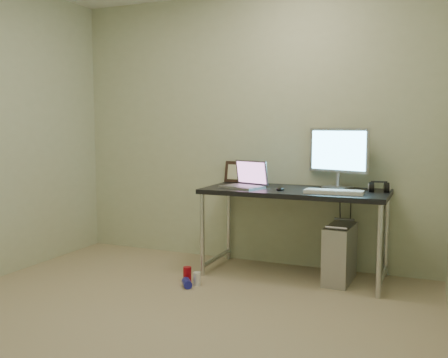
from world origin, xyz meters
TOP-DOWN VIEW (x-y plane):
  - floor at (0.00, 0.00)m, footprint 3.50×3.50m
  - wall_back at (0.00, 1.75)m, footprint 3.50×0.02m
  - desk at (0.55, 1.41)m, footprint 1.53×0.67m
  - tower_computer at (0.94, 1.41)m, footprint 0.22×0.46m
  - cable_a at (0.89, 1.70)m, footprint 0.01×0.16m
  - cable_b at (0.98, 1.68)m, footprint 0.02×0.11m
  - can_red at (-0.22, 0.92)m, footprint 0.08×0.08m
  - can_white at (-0.10, 0.86)m, footprint 0.07×0.07m
  - can_blue at (-0.15, 0.79)m, footprint 0.13×0.14m
  - laptop at (0.12, 1.38)m, footprint 0.40×0.36m
  - monitor at (0.87, 1.63)m, footprint 0.53×0.22m
  - keyboard at (0.90, 1.27)m, footprint 0.46×0.18m
  - mouse_right at (1.10, 1.27)m, footprint 0.07×0.11m
  - mouse_left at (0.45, 1.31)m, footprint 0.07×0.10m
  - headphones at (1.22, 1.52)m, footprint 0.17×0.10m
  - picture_frame at (-0.08, 1.70)m, footprint 0.25×0.07m
  - webcam at (0.17, 1.66)m, footprint 0.05×0.04m

SIDE VIEW (x-z plane):
  - floor at x=0.00m, z-range 0.00..0.00m
  - can_blue at x=-0.15m, z-range 0.00..0.07m
  - can_white at x=-0.10m, z-range 0.00..0.11m
  - can_red at x=-0.22m, z-range 0.00..0.12m
  - tower_computer at x=0.94m, z-range -0.01..0.49m
  - cable_b at x=0.98m, z-range 0.02..0.74m
  - cable_a at x=0.89m, z-range 0.06..0.74m
  - desk at x=0.55m, z-range 0.29..1.04m
  - keyboard at x=0.90m, z-range 0.75..0.78m
  - mouse_left at x=0.45m, z-range 0.75..0.78m
  - mouse_right at x=1.10m, z-range 0.75..0.79m
  - headphones at x=1.22m, z-range 0.73..0.83m
  - laptop at x=0.12m, z-range 0.69..0.92m
  - webcam at x=0.17m, z-range 0.78..0.89m
  - picture_frame at x=-0.08m, z-range 0.75..0.95m
  - monitor at x=0.87m, z-range 0.79..1.31m
  - wall_back at x=0.00m, z-range 0.00..2.50m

